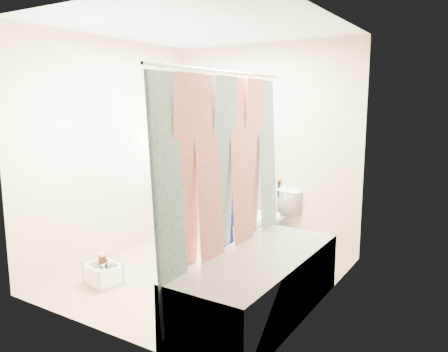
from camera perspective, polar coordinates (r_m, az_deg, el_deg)
The scene contains 14 objects.
floor at distance 4.50m, azimuth -2.74°, elevation -12.81°, with size 2.60×2.60×0.00m, color gray.
ceiling at distance 4.22m, azimuth -3.01°, elevation 18.95°, with size 2.40×2.60×0.02m, color silver.
wall_back at distance 5.30m, azimuth 5.21°, elevation 4.00°, with size 2.40×0.02×2.40m, color #B3A98A.
wall_front at distance 3.22m, azimuth -16.20°, elevation 0.04°, with size 2.40×0.02×2.40m, color #B3A98A.
wall_left at distance 4.97m, azimuth -14.31°, elevation 3.37°, with size 0.02×2.60×2.40m, color #B3A98A.
wall_right at distance 3.65m, azimuth 12.81°, elevation 1.25°, with size 0.02×2.60×2.40m, color #B3A98A.
bathtub at distance 3.65m, azimuth 4.62°, elevation -13.75°, with size 0.70×1.75×0.50m.
curtain_rod at distance 3.53m, azimuth 0.10°, elevation 13.44°, with size 0.02×0.02×1.90m, color silver.
shower_curtain at distance 3.59m, azimuth 0.10°, elevation -1.56°, with size 0.06×1.75×1.80m, color silver.
toilet at distance 5.17m, azimuth 6.01°, elevation -5.65°, with size 0.40×0.70×0.72m, color silver.
tank_lid at distance 5.08m, azimuth 5.02°, elevation -5.17°, with size 0.44×0.19×0.03m, color white.
tank_internals at distance 5.24m, azimuth 7.43°, elevation -1.55°, with size 0.16×0.10×0.23m.
plumber at distance 5.03m, azimuth 0.00°, elevation 0.15°, with size 0.65×0.42×1.78m, color navy.
cleaning_caddy at distance 4.40m, azimuth -15.46°, elevation -12.40°, with size 0.38×0.33×0.25m.
Camera 1 is at (2.38, -3.41, 1.71)m, focal length 35.00 mm.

